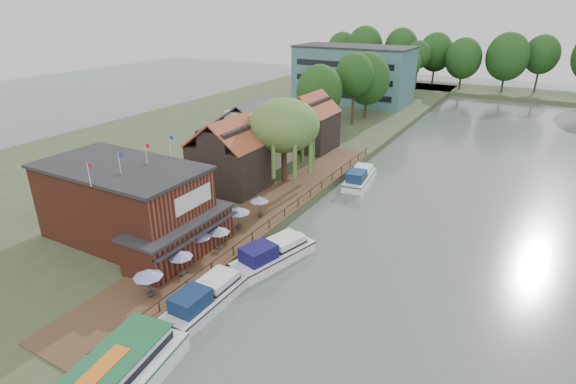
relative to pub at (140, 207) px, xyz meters
The scene contains 26 objects.
ground 14.79m from the pub, ahead, with size 260.00×260.00×0.00m, color #4A5652.
land_bank 39.61m from the pub, 113.96° to the left, with size 50.00×140.00×1.00m, color #384728.
quay_deck 13.04m from the pub, 61.39° to the left, with size 6.00×50.00×0.10m, color #47301E.
quay_rail 14.76m from the pub, 52.89° to the left, with size 0.20×49.00×1.00m, color black, non-canonical shape.
pub is the anchor object (origin of this frame).
hotel_block 71.49m from the pub, 96.43° to the left, with size 25.40×12.40×12.30m, color #38666B, non-canonical shape.
cottage_a 15.05m from the pub, 93.81° to the left, with size 8.60×7.60×8.50m, color black, non-canonical shape.
cottage_b 25.33m from the pub, 99.09° to the left, with size 9.60×8.60×8.50m, color beige, non-canonical shape.
cottage_c 34.01m from the pub, 90.00° to the left, with size 7.60×7.60×8.50m, color black, non-canonical shape.
willow 20.36m from the pub, 80.07° to the left, with size 8.60×8.60×10.43m, color #476B2D, non-canonical shape.
umbrella_0 9.46m from the pub, 41.33° to the right, with size 2.22×2.22×2.38m, color navy, non-canonical shape.
umbrella_1 7.92m from the pub, 21.41° to the right, with size 2.05×2.05×2.38m, color navy, non-canonical shape.
umbrella_2 6.58m from the pub, ahead, with size 2.28×2.28×2.38m, color navy, non-canonical shape.
umbrella_3 7.81m from the pub, 16.38° to the left, with size 1.95×1.95×2.38m, color navy, non-canonical shape.
umbrella_4 9.18m from the pub, 45.28° to the left, with size 2.32×2.32×2.38m, color navy, non-canonical shape.
umbrella_5 11.85m from the pub, 55.57° to the left, with size 1.96×1.96×2.38m, color navy, non-canonical shape.
cruiser_0 11.49m from the pub, 19.83° to the right, with size 3.01×9.31×2.23m, color silver, non-canonical shape.
cruiser_1 12.71m from the pub, 20.66° to the left, with size 3.12×9.66×2.33m, color white, non-canonical shape.
cruiser_2 28.81m from the pub, 67.10° to the left, with size 3.01×9.31×2.23m, color white, non-canonical shape.
swan 15.15m from the pub, 49.02° to the right, with size 0.44×0.44×0.44m, color white.
bank_tree_0 43.68m from the pub, 94.12° to the left, with size 7.77×7.77×11.48m, color #143811, non-canonical shape.
bank_tree_1 51.50m from the pub, 90.09° to the left, with size 6.74×6.74×12.88m, color #143811, non-canonical shape.
bank_tree_2 57.25m from the pub, 89.72° to the left, with size 8.57×8.57×12.53m, color #143811, non-canonical shape.
bank_tree_3 79.86m from the pub, 90.18° to the left, with size 6.35×6.35×11.73m, color #143811, non-canonical shape.
bank_tree_4 85.37m from the pub, 90.21° to the left, with size 7.02×7.02×11.31m, color #143811, non-canonical shape.
bank_tree_5 96.53m from the pub, 90.16° to the left, with size 6.24×6.24×12.14m, color #143811, non-canonical shape.
Camera 1 is at (15.71, -26.48, 21.44)m, focal length 28.00 mm.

